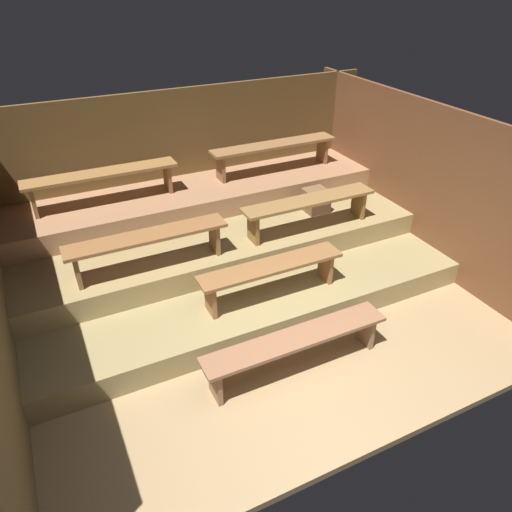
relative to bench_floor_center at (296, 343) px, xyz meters
name	(u,v)px	position (x,y,z in m)	size (l,w,h in m)	color
ground	(246,300)	(0.06, 1.39, -0.40)	(6.21, 5.19, 0.08)	#997D56
wall_back	(184,162)	(0.06, 3.61, 0.74)	(6.21, 0.06, 2.20)	brown
wall_right	(422,182)	(2.80, 1.39, 0.74)	(0.06, 5.19, 2.20)	brown
platform_lower	(227,264)	(0.06, 2.00, -0.21)	(5.41, 3.16, 0.30)	#917F52
platform_middle	(213,230)	(0.06, 2.49, 0.09)	(5.41, 2.19, 0.30)	#978052
platform_upper	(198,197)	(0.06, 3.03, 0.40)	(5.41, 1.10, 0.30)	#A37452
bench_floor_center	(296,343)	(0.00, 0.00, 0.00)	(2.07, 0.33, 0.44)	#8C5E41
bench_lower_center	(271,271)	(0.18, 0.92, 0.30)	(1.78, 0.33, 0.44)	#8E5F36
bench_middle_left	(148,241)	(-1.04, 1.71, 0.60)	(1.90, 0.33, 0.44)	#915E36
bench_middle_right	(309,205)	(1.16, 1.71, 0.60)	(1.90, 0.33, 0.44)	olive
bench_upper_left	(102,178)	(-1.24, 3.12, 0.91)	(2.03, 0.33, 0.44)	olive
bench_upper_right	(274,149)	(1.37, 3.12, 0.91)	(2.03, 0.33, 0.44)	brown
wooden_crate_middle	(316,200)	(1.55, 2.13, 0.41)	(0.33, 0.33, 0.33)	brown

